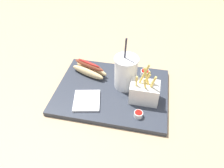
# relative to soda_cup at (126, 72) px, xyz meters

# --- Properties ---
(ground_plane) EXTENTS (2.40, 2.40, 0.02)m
(ground_plane) POSITION_rel_soda_cup_xyz_m (0.05, 0.04, -0.10)
(ground_plane) COLOR tan
(food_tray) EXTENTS (0.45, 0.35, 0.02)m
(food_tray) POSITION_rel_soda_cup_xyz_m (0.05, 0.04, -0.08)
(food_tray) COLOR #2D333D
(food_tray) RESTS_ON ground_plane
(soda_cup) EXTENTS (0.10, 0.10, 0.23)m
(soda_cup) POSITION_rel_soda_cup_xyz_m (0.00, 0.00, 0.00)
(soda_cup) COLOR white
(soda_cup) RESTS_ON food_tray
(fries_basket) EXTENTS (0.11, 0.07, 0.16)m
(fries_basket) POSITION_rel_soda_cup_xyz_m (-0.08, 0.07, -0.03)
(fries_basket) COLOR white
(fries_basket) RESTS_ON food_tray
(hot_dog_1) EXTENTS (0.17, 0.11, 0.07)m
(hot_dog_1) POSITION_rel_soda_cup_xyz_m (0.17, -0.04, -0.04)
(hot_dog_1) COLOR #E5C689
(hot_dog_1) RESTS_ON food_tray
(ketchup_cup_1) EXTENTS (0.04, 0.04, 0.02)m
(ketchup_cup_1) POSITION_rel_soda_cup_xyz_m (-0.08, -0.09, -0.06)
(ketchup_cup_1) COLOR white
(ketchup_cup_1) RESTS_ON food_tray
(ketchup_cup_2) EXTENTS (0.03, 0.03, 0.02)m
(ketchup_cup_2) POSITION_rel_soda_cup_xyz_m (-0.07, 0.16, -0.06)
(ketchup_cup_2) COLOR white
(ketchup_cup_2) RESTS_ON food_tray
(napkin_stack) EXTENTS (0.12, 0.13, 0.01)m
(napkin_stack) POSITION_rel_soda_cup_xyz_m (0.13, 0.12, -0.07)
(napkin_stack) COLOR white
(napkin_stack) RESTS_ON food_tray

